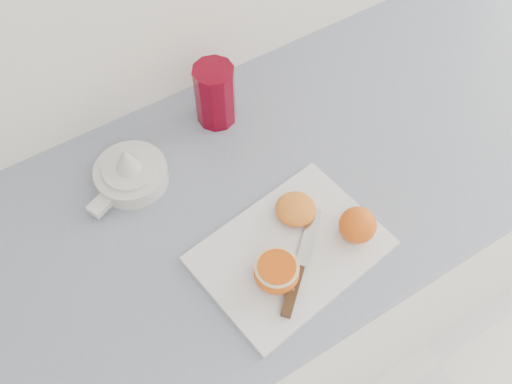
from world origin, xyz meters
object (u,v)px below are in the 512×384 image
at_px(cutting_board, 290,251).
at_px(half_orange, 277,272).
at_px(red_tumbler, 215,96).
at_px(citrus_juicer, 130,173).
at_px(counter, 246,290).

distance_m(cutting_board, half_orange, 0.07).
distance_m(half_orange, red_tumbler, 0.39).
bearing_deg(half_orange, citrus_juicer, 110.16).
xyz_separation_m(cutting_board, half_orange, (-0.05, -0.03, 0.03)).
xyz_separation_m(counter, red_tumbler, (0.06, 0.19, 0.51)).
bearing_deg(red_tumbler, citrus_juicer, -166.59).
relative_size(counter, cutting_board, 8.09).
bearing_deg(citrus_juicer, counter, -41.37).
bearing_deg(counter, half_orange, -103.17).
bearing_deg(counter, red_tumbler, 73.77).
bearing_deg(citrus_juicer, cutting_board, -59.61).
bearing_deg(counter, cutting_board, -86.43).
xyz_separation_m(counter, half_orange, (-0.04, -0.18, 0.48)).
relative_size(cutting_board, half_orange, 4.16).
xyz_separation_m(citrus_juicer, red_tumbler, (0.22, 0.05, 0.04)).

